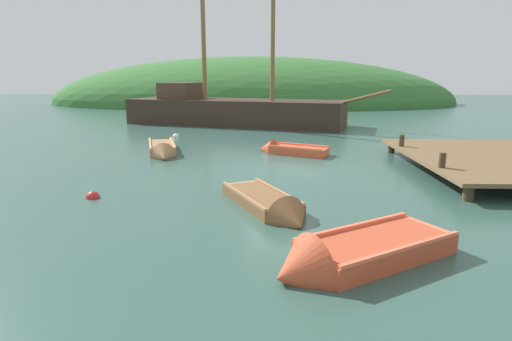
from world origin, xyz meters
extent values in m
plane|color=#33564C|center=(0.00, 0.00, 0.00)|extent=(120.00, 120.00, 0.00)
cube|color=brown|center=(7.23, 0.00, 0.49)|extent=(5.51, 7.58, 0.12)
cylinder|color=#433421|center=(4.83, -3.44, -0.02)|extent=(0.28, 0.28, 1.15)
cylinder|color=#433421|center=(4.83, 3.44, -0.02)|extent=(0.28, 0.28, 1.15)
cylinder|color=#433421|center=(9.64, 3.44, -0.02)|extent=(0.28, 0.28, 1.15)
cylinder|color=#433421|center=(4.73, -1.89, 0.78)|extent=(0.20, 0.20, 0.45)
cylinder|color=#433421|center=(4.73, 1.89, 0.78)|extent=(0.20, 0.20, 0.45)
ellipsoid|color=#387033|center=(-2.50, 35.94, 0.00)|extent=(48.34, 23.78, 10.98)
cube|color=#38281E|center=(-2.76, 13.62, 0.44)|extent=(15.13, 7.97, 2.48)
cube|color=#997A51|center=(-2.76, 13.62, 1.63)|extent=(14.48, 7.50, 0.10)
cylinder|color=olive|center=(5.39, 11.14, 1.98)|extent=(2.88, 1.05, 0.97)
cylinder|color=olive|center=(-0.24, 12.85, 6.52)|extent=(0.28, 0.28, 9.67)
cylinder|color=olive|center=(-4.86, 14.26, 6.03)|extent=(0.30, 0.30, 8.70)
cube|color=#4C3828|center=(-6.68, 14.81, 2.23)|extent=(2.90, 3.24, 1.10)
cube|color=#C64C2D|center=(0.80, 2.92, 0.10)|extent=(2.58, 1.91, 0.44)
cone|color=#C64C2D|center=(-0.55, 3.57, 0.10)|extent=(0.95, 1.10, 0.93)
cube|color=#FF6E48|center=(1.84, 2.43, 0.17)|extent=(0.49, 0.84, 0.31)
cube|color=#FF6E48|center=(0.43, 3.10, 0.26)|extent=(0.55, 0.89, 0.05)
cube|color=#FF6E48|center=(1.18, 2.74, 0.26)|extent=(0.55, 0.89, 0.05)
cube|color=#FF6E48|center=(1.00, 3.32, 0.35)|extent=(2.15, 1.08, 0.07)
cube|color=#FF6E48|center=(0.61, 2.52, 0.35)|extent=(2.15, 1.08, 0.07)
cube|color=brown|center=(-0.68, -3.91, 0.08)|extent=(2.18, 2.89, 0.39)
cone|color=brown|center=(0.08, -5.42, 0.08)|extent=(1.22, 1.07, 1.03)
cube|color=#AE7B4F|center=(-1.27, -2.76, 0.14)|extent=(0.92, 0.55, 0.28)
cube|color=#AE7B4F|center=(-0.47, -4.34, 0.21)|extent=(0.97, 0.61, 0.05)
cube|color=#AE7B4F|center=(-0.89, -3.49, 0.21)|extent=(0.97, 0.61, 0.05)
cube|color=#AE7B4F|center=(-1.12, -4.14, 0.30)|extent=(1.27, 2.39, 0.07)
cube|color=#AE7B4F|center=(-0.23, -3.69, 0.30)|extent=(1.27, 2.39, 0.07)
cube|color=#9E7047|center=(-5.16, 3.46, 0.11)|extent=(1.87, 3.13, 0.47)
cone|color=#9E7047|center=(-4.62, 1.70, 0.11)|extent=(1.16, 0.98, 0.99)
cube|color=tan|center=(-5.58, 4.82, 0.18)|extent=(0.93, 0.39, 0.33)
cube|color=tan|center=(-5.01, 2.96, 0.29)|extent=(0.97, 0.45, 0.05)
cube|color=tan|center=(-5.31, 3.95, 0.29)|extent=(0.97, 0.45, 0.05)
cube|color=tan|center=(-5.62, 3.31, 0.38)|extent=(0.93, 2.79, 0.07)
cube|color=tan|center=(-4.70, 3.60, 0.38)|extent=(0.93, 2.79, 0.07)
cube|color=#C64C2D|center=(1.50, -6.97, 0.12)|extent=(3.13, 2.59, 0.49)
cone|color=#C64C2D|center=(-0.04, -7.91, 0.12)|extent=(1.24, 1.41, 1.22)
cube|color=#FF6E48|center=(2.69, -6.24, 0.20)|extent=(0.70, 1.05, 0.34)
cube|color=#FF6E48|center=(1.07, -7.23, 0.31)|extent=(0.77, 1.10, 0.05)
cube|color=#FF6E48|center=(1.93, -6.71, 0.31)|extent=(0.77, 1.10, 0.05)
cube|color=#FF6E48|center=(1.19, -6.46, 0.40)|extent=(2.46, 1.54, 0.07)
cube|color=#FF6E48|center=(1.81, -7.48, 0.40)|extent=(2.46, 1.54, 0.07)
sphere|color=red|center=(-5.25, -3.49, 0.00)|extent=(0.37, 0.37, 0.37)
sphere|color=white|center=(-5.50, 7.75, 0.00)|extent=(0.39, 0.39, 0.39)
camera|label=1|loc=(-0.49, -13.87, 3.23)|focal=28.31mm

